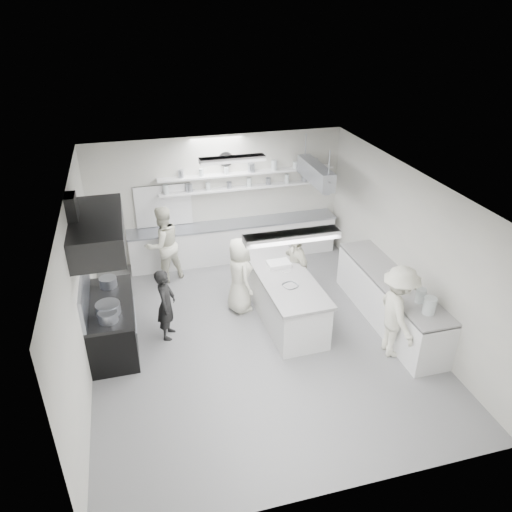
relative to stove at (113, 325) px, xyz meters
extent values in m
cube|color=gray|center=(2.60, -0.40, -0.46)|extent=(6.00, 7.00, 0.02)
cube|color=silver|center=(2.60, -0.40, 2.56)|extent=(6.00, 7.00, 0.02)
cube|color=beige|center=(2.60, 3.10, 1.05)|extent=(6.00, 0.04, 3.00)
cube|color=beige|center=(2.60, -3.90, 1.05)|extent=(6.00, 0.04, 3.00)
cube|color=beige|center=(-0.40, -0.40, 1.05)|extent=(0.04, 7.00, 3.00)
cube|color=beige|center=(5.60, -0.40, 1.05)|extent=(0.04, 7.00, 3.00)
cube|color=black|center=(0.00, 0.00, 0.00)|extent=(0.80, 1.80, 0.90)
cube|color=black|center=(0.00, 0.00, 1.90)|extent=(0.85, 2.00, 0.50)
cube|color=white|center=(2.90, 2.80, 0.01)|extent=(5.00, 0.60, 0.92)
cube|color=white|center=(3.30, 2.97, 1.30)|extent=(4.20, 0.26, 0.04)
cube|color=white|center=(3.30, 2.97, 1.65)|extent=(4.20, 0.26, 0.04)
cube|color=black|center=(1.30, 3.08, 1.00)|extent=(1.30, 0.04, 1.00)
cylinder|color=white|center=(2.80, 3.06, 2.00)|extent=(0.32, 0.05, 0.32)
cube|color=white|center=(5.25, -0.60, 0.02)|extent=(0.74, 3.30, 0.94)
cube|color=#999EA9|center=(4.60, 2.00, 1.85)|extent=(0.30, 1.60, 0.40)
cube|color=white|center=(2.60, -2.20, 2.49)|extent=(1.30, 0.25, 0.10)
cube|color=white|center=(2.60, 1.40, 2.49)|extent=(1.30, 0.25, 0.10)
cube|color=white|center=(3.30, 0.04, 0.01)|extent=(1.00, 2.51, 0.91)
cylinder|color=#999EA9|center=(0.00, -0.36, 0.58)|extent=(0.41, 0.41, 0.24)
imported|color=black|center=(0.99, 0.04, 0.26)|extent=(0.48, 0.60, 1.42)
imported|color=silver|center=(1.16, 2.19, 0.44)|extent=(1.07, 0.98, 1.77)
imported|color=silver|center=(2.51, 0.58, 0.35)|extent=(0.63, 0.86, 1.60)
imported|color=silver|center=(3.71, 0.62, 0.32)|extent=(0.59, 0.96, 1.54)
imported|color=silver|center=(4.85, -1.51, 0.43)|extent=(0.78, 1.20, 1.76)
imported|color=#999EA9|center=(3.28, -0.32, 0.50)|extent=(0.36, 0.36, 0.07)
imported|color=white|center=(3.37, 0.24, 0.49)|extent=(0.23, 0.23, 0.06)
imported|color=white|center=(5.38, -0.39, 0.52)|extent=(0.28, 0.28, 0.05)
camera|label=1|loc=(0.64, -7.69, 5.27)|focal=34.29mm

